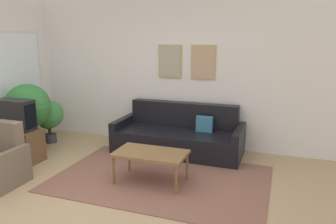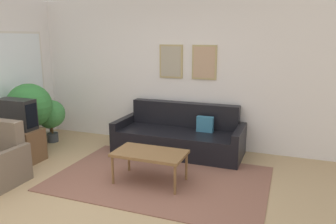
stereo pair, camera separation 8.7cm
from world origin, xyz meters
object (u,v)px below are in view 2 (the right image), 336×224
object	(u,v)px
tv	(16,114)
potted_plant_tall	(29,107)
coffee_table	(150,155)
couch	(180,136)

from	to	relation	value
tv	potted_plant_tall	distance (m)	0.53
coffee_table	tv	world-z (taller)	tv
couch	potted_plant_tall	distance (m)	2.69
couch	potted_plant_tall	xyz separation A→B (m)	(-2.52, -0.81, 0.50)
coffee_table	potted_plant_tall	bearing A→B (deg)	168.39
couch	tv	distance (m)	2.71
coffee_table	tv	xyz separation A→B (m)	(-2.34, 0.03, 0.37)
potted_plant_tall	couch	bearing A→B (deg)	17.74
couch	coffee_table	bearing A→B (deg)	-89.28
coffee_table	couch	bearing A→B (deg)	90.72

